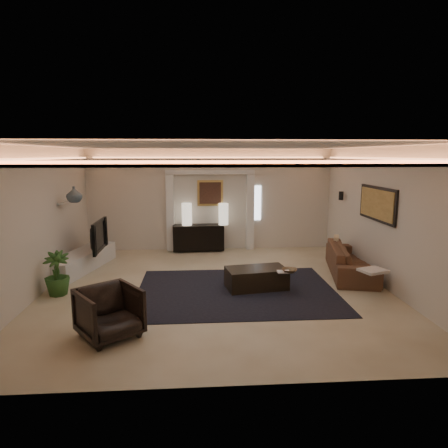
{
  "coord_description": "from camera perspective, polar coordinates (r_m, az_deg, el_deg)",
  "views": [
    {
      "loc": [
        -0.38,
        -7.77,
        2.74
      ],
      "look_at": [
        0.2,
        0.6,
        1.25
      ],
      "focal_mm": 31.45,
      "sensor_mm": 36.0,
      "label": 1
    }
  ],
  "objects": [
    {
      "name": "floor",
      "position": [
        8.25,
        -1.11,
        -9.33
      ],
      "size": [
        7.0,
        7.0,
        0.0
      ],
      "primitive_type": "plane",
      "color": "beige",
      "rests_on": "ground"
    },
    {
      "name": "ceiling",
      "position": [
        7.79,
        -1.19,
        11.24
      ],
      "size": [
        7.0,
        7.0,
        0.0
      ],
      "primitive_type": "plane",
      "rotation": [
        3.14,
        0.0,
        0.0
      ],
      "color": "white",
      "rests_on": "ground"
    },
    {
      "name": "wall_back",
      "position": [
        11.35,
        -2.02,
        3.53
      ],
      "size": [
        7.0,
        0.0,
        7.0
      ],
      "primitive_type": "plane",
      "rotation": [
        1.57,
        0.0,
        0.0
      ],
      "color": "beige",
      "rests_on": "ground"
    },
    {
      "name": "wall_front",
      "position": [
        4.48,
        1.07,
        -6.66
      ],
      "size": [
        7.0,
        0.0,
        7.0
      ],
      "primitive_type": "plane",
      "rotation": [
        -1.57,
        0.0,
        0.0
      ],
      "color": "beige",
      "rests_on": "ground"
    },
    {
      "name": "wall_left",
      "position": [
        8.48,
        -25.51,
        0.32
      ],
      "size": [
        0.0,
        7.0,
        7.0
      ],
      "primitive_type": "plane",
      "rotation": [
        1.57,
        0.0,
        1.57
      ],
      "color": "beige",
      "rests_on": "ground"
    },
    {
      "name": "wall_right",
      "position": [
        8.78,
        22.31,
        0.86
      ],
      "size": [
        0.0,
        7.0,
        7.0
      ],
      "primitive_type": "plane",
      "rotation": [
        1.57,
        0.0,
        -1.57
      ],
      "color": "beige",
      "rests_on": "ground"
    },
    {
      "name": "cove_soffit",
      "position": [
        7.78,
        -1.18,
        9.18
      ],
      "size": [
        7.0,
        7.0,
        0.04
      ],
      "primitive_type": "cube",
      "color": "silver",
      "rests_on": "ceiling"
    },
    {
      "name": "daylight_slit",
      "position": [
        11.47,
        4.75,
        3.07
      ],
      "size": [
        0.25,
        0.03,
        1.0
      ],
      "primitive_type": "cube",
      "color": "white",
      "rests_on": "wall_back"
    },
    {
      "name": "area_rug",
      "position": [
        8.09,
        1.83,
        -9.69
      ],
      "size": [
        4.0,
        3.0,
        0.01
      ],
      "primitive_type": "cube",
      "color": "black",
      "rests_on": "ground"
    },
    {
      "name": "pilaster_left",
      "position": [
        11.32,
        -7.82,
        1.64
      ],
      "size": [
        0.22,
        0.2,
        2.2
      ],
      "primitive_type": "cube",
      "color": "silver",
      "rests_on": "ground"
    },
    {
      "name": "pilaster_right",
      "position": [
        11.4,
        3.8,
        1.77
      ],
      "size": [
        0.22,
        0.2,
        2.2
      ],
      "primitive_type": "cube",
      "color": "silver",
      "rests_on": "ground"
    },
    {
      "name": "alcove_header",
      "position": [
        11.19,
        -2.03,
        7.55
      ],
      "size": [
        2.52,
        0.2,
        0.12
      ],
      "primitive_type": "cube",
      "color": "silver",
      "rests_on": "wall_back"
    },
    {
      "name": "painting_frame",
      "position": [
        11.3,
        -2.02,
        4.52
      ],
      "size": [
        0.74,
        0.04,
        0.74
      ],
      "primitive_type": "cube",
      "color": "tan",
      "rests_on": "wall_back"
    },
    {
      "name": "painting_canvas",
      "position": [
        11.28,
        -2.02,
        4.51
      ],
      "size": [
        0.62,
        0.02,
        0.62
      ],
      "primitive_type": "cube",
      "color": "#4C2D1E",
      "rests_on": "wall_back"
    },
    {
      "name": "art_panel_frame",
      "position": [
        9.0,
        21.41,
        2.74
      ],
      "size": [
        0.04,
        1.64,
        0.74
      ],
      "primitive_type": "cube",
      "color": "black",
      "rests_on": "wall_right"
    },
    {
      "name": "art_panel_gold",
      "position": [
        8.99,
        21.26,
        2.74
      ],
      "size": [
        0.02,
        1.5,
        0.62
      ],
      "primitive_type": "cube",
      "color": "tan",
      "rests_on": "wall_right"
    },
    {
      "name": "wall_sconce",
      "position": [
        10.71,
        16.65,
        3.96
      ],
      "size": [
        0.12,
        0.12,
        0.22
      ],
      "primitive_type": "cylinder",
      "color": "black",
      "rests_on": "wall_right"
    },
    {
      "name": "wall_niche",
      "position": [
        9.73,
        -22.29,
        2.88
      ],
      "size": [
        0.1,
        0.55,
        0.04
      ],
      "primitive_type": "cube",
      "color": "silver",
      "rests_on": "wall_left"
    },
    {
      "name": "console",
      "position": [
        11.27,
        -3.74,
        -1.94
      ],
      "size": [
        1.46,
        0.51,
        0.72
      ],
      "primitive_type": "cube",
      "rotation": [
        0.0,
        0.0,
        0.04
      ],
      "color": "black",
      "rests_on": "ground"
    },
    {
      "name": "lamp_left",
      "position": [
        11.15,
        -5.43,
        1.51
      ],
      "size": [
        0.32,
        0.32,
        0.63
      ],
      "primitive_type": "cylinder",
      "rotation": [
        0.0,
        0.0,
        -0.14
      ],
      "color": "white",
      "rests_on": "console"
    },
    {
      "name": "lamp_right",
      "position": [
        11.17,
        -0.08,
        1.57
      ],
      "size": [
        0.35,
        0.35,
        0.61
      ],
      "primitive_type": "cylinder",
      "rotation": [
        0.0,
        0.0,
        -0.35
      ],
      "color": "white",
      "rests_on": "console"
    },
    {
      "name": "media_ledge",
      "position": [
        10.05,
        -19.89,
        -5.04
      ],
      "size": [
        1.14,
        2.44,
        0.44
      ],
      "primitive_type": "cube",
      "rotation": [
        0.0,
        0.0,
        -0.24
      ],
      "color": "silver",
      "rests_on": "ground"
    },
    {
      "name": "tv",
      "position": [
        9.93,
        -18.31,
        -1.6
      ],
      "size": [
        1.29,
        0.17,
        0.74
      ],
      "primitive_type": "imported",
      "rotation": [
        0.0,
        0.0,
        1.58
      ],
      "color": "black",
      "rests_on": "media_ledge"
    },
    {
      "name": "figurine",
      "position": [
        10.26,
        -18.54,
        -2.28
      ],
      "size": [
        0.14,
        0.14,
        0.33
      ],
      "primitive_type": "cylinder",
      "rotation": [
        0.0,
        0.0,
        0.14
      ],
      "color": "black",
      "rests_on": "media_ledge"
    },
    {
      "name": "ginger_jar",
      "position": [
        9.5,
        -20.95,
        4.03
      ],
      "size": [
        0.43,
        0.43,
        0.36
      ],
      "primitive_type": "imported",
      "rotation": [
        0.0,
        0.0,
        0.27
      ],
      "color": "#455E68",
      "rests_on": "wall_niche"
    },
    {
      "name": "plant",
      "position": [
        8.43,
        -23.14,
        -6.63
      ],
      "size": [
        0.55,
        0.55,
        0.87
      ],
      "primitive_type": "imported",
      "rotation": [
        0.0,
        0.0,
        0.15
      ],
      "color": "#29511C",
      "rests_on": "ground"
    },
    {
      "name": "sofa",
      "position": [
        9.53,
        18.0,
        -5.05
      ],
      "size": [
        2.45,
        1.39,
        0.68
      ],
      "primitive_type": "imported",
      "rotation": [
        0.0,
        0.0,
        1.35
      ],
      "color": "#453024",
      "rests_on": "ground"
    },
    {
      "name": "throw_blanket",
      "position": [
        8.08,
        20.84,
        -6.34
      ],
      "size": [
        0.58,
        0.52,
        0.05
      ],
      "primitive_type": "cube",
      "rotation": [
        0.0,
        0.0,
        0.34
      ],
      "color": "beige",
      "rests_on": "sofa"
    },
    {
      "name": "throw_pillow",
      "position": [
        10.18,
        15.96,
        -2.76
      ],
      "size": [
        0.25,
        0.4,
        0.39
      ],
      "primitive_type": "cube",
      "rotation": [
        0.0,
        0.0,
        -0.37
      ],
      "color": "tan",
      "rests_on": "sofa"
    },
    {
      "name": "coffee_table",
      "position": [
        8.22,
        4.72,
        -7.94
      ],
      "size": [
        1.31,
        0.85,
        0.45
      ],
      "primitive_type": "cube",
      "rotation": [
        0.0,
        0.0,
        0.16
      ],
      "color": "black",
      "rests_on": "ground"
    },
    {
      "name": "bowl",
      "position": [
        7.95,
        9.49,
        -6.84
      ],
      "size": [
        0.37,
        0.37,
        0.07
      ],
      "primitive_type": "imported",
      "rotation": [
        0.0,
        0.0,
        -0.25
      ],
      "color": "#493823",
      "rests_on": "coffee_table"
    },
    {
      "name": "magazine",
      "position": [
        7.93,
        8.64,
        -7.03
      ],
      "size": [
        0.25,
        0.18,
        0.03
      ],
      "primitive_type": "cube",
      "rotation": [
        0.0,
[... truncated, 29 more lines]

